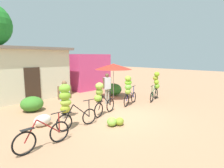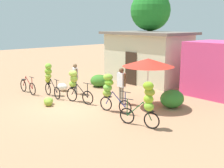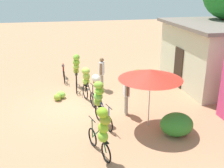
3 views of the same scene
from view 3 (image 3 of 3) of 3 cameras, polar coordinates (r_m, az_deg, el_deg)
ground_plane at (r=11.93m, az=-7.62°, el=-4.63°), size 60.00×60.00×0.00m
building_low at (r=14.81m, az=19.15°, el=5.89°), size 5.57×3.44×3.18m
hedge_bush_front_left at (r=14.57m, az=5.59°, el=1.57°), size 1.06×1.03×0.72m
hedge_bush_front_right at (r=9.78m, az=13.36°, el=-8.22°), size 0.99×1.16×0.80m
market_umbrella at (r=9.57m, az=8.07°, el=2.04°), size 2.27×2.27×2.19m
bicycle_leftmost at (r=15.22m, az=-10.05°, el=2.17°), size 1.72×0.14×0.97m
bicycle_near_pile at (r=13.86m, az=-7.48°, el=3.36°), size 1.69×0.43×1.69m
bicycle_center_loaded at (r=12.15m, az=-5.28°, el=0.55°), size 1.61×0.53×1.52m
bicycle_by_shop at (r=10.10m, az=-2.62°, el=-3.07°), size 1.53×0.57×1.63m
bicycle_rightmost at (r=8.03m, az=-2.03°, el=-9.38°), size 1.56×0.59×1.71m
banana_pile_on_ground at (r=12.73m, az=-10.90°, el=-2.43°), size 0.79×0.68×0.33m
produce_sack at (r=14.66m, az=-3.35°, el=1.17°), size 0.75×0.52×0.44m
person_vendor at (r=13.41m, az=-2.15°, el=2.88°), size 0.55×0.32×1.63m
person_bystander at (r=10.73m, az=3.05°, el=-1.28°), size 0.58×0.23×1.71m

